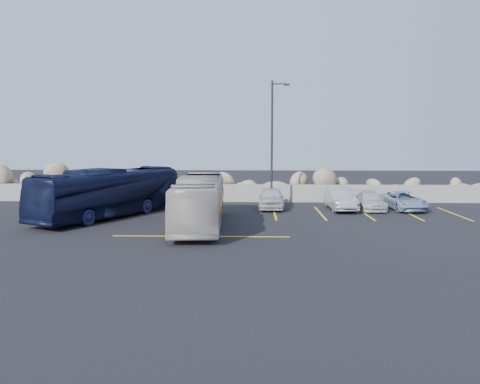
{
  "coord_description": "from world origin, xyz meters",
  "views": [
    {
      "loc": [
        1.43,
        -20.41,
        4.37
      ],
      "look_at": [
        0.65,
        4.0,
        1.59
      ],
      "focal_mm": 35.0,
      "sensor_mm": 36.0,
      "label": 1
    }
  ],
  "objects_px": {
    "lamppost": "(273,140)",
    "car_a": "(271,198)",
    "car_c": "(370,201)",
    "tour_coach": "(109,193)",
    "car_b": "(341,199)",
    "vintage_bus": "(200,201)",
    "car_d": "(404,201)"
  },
  "relations": [
    {
      "from": "tour_coach",
      "to": "car_d",
      "type": "relative_size",
      "value": 2.45
    },
    {
      "from": "car_a",
      "to": "car_b",
      "type": "relative_size",
      "value": 0.96
    },
    {
      "from": "vintage_bus",
      "to": "car_d",
      "type": "xyz_separation_m",
      "value": [
        11.98,
        5.94,
        -0.72
      ]
    },
    {
      "from": "car_a",
      "to": "car_b",
      "type": "distance_m",
      "value": 4.29
    },
    {
      "from": "tour_coach",
      "to": "car_c",
      "type": "bearing_deg",
      "value": 39.1
    },
    {
      "from": "vintage_bus",
      "to": "lamppost",
      "type": "bearing_deg",
      "value": 57.78
    },
    {
      "from": "car_a",
      "to": "car_b",
      "type": "bearing_deg",
      "value": -4.02
    },
    {
      "from": "lamppost",
      "to": "car_a",
      "type": "xyz_separation_m",
      "value": [
        -0.08,
        -0.66,
        -3.63
      ]
    },
    {
      "from": "car_b",
      "to": "car_a",
      "type": "bearing_deg",
      "value": 172.53
    },
    {
      "from": "car_b",
      "to": "car_c",
      "type": "bearing_deg",
      "value": 3.25
    },
    {
      "from": "lamppost",
      "to": "car_b",
      "type": "xyz_separation_m",
      "value": [
        4.19,
        -1.08,
        -3.63
      ]
    },
    {
      "from": "lamppost",
      "to": "car_b",
      "type": "bearing_deg",
      "value": -14.43
    },
    {
      "from": "car_a",
      "to": "car_c",
      "type": "xyz_separation_m",
      "value": [
        6.12,
        -0.26,
        -0.13
      ]
    },
    {
      "from": "lamppost",
      "to": "car_a",
      "type": "height_order",
      "value": "lamppost"
    },
    {
      "from": "car_b",
      "to": "tour_coach",
      "type": "bearing_deg",
      "value": -169.01
    },
    {
      "from": "car_a",
      "to": "car_d",
      "type": "distance_m",
      "value": 8.19
    },
    {
      "from": "car_a",
      "to": "car_c",
      "type": "bearing_deg",
      "value": -0.79
    },
    {
      "from": "tour_coach",
      "to": "car_a",
      "type": "height_order",
      "value": "tour_coach"
    },
    {
      "from": "lamppost",
      "to": "tour_coach",
      "type": "bearing_deg",
      "value": -155.93
    },
    {
      "from": "vintage_bus",
      "to": "car_a",
      "type": "relative_size",
      "value": 2.36
    },
    {
      "from": "lamppost",
      "to": "car_d",
      "type": "relative_size",
      "value": 2.0
    },
    {
      "from": "tour_coach",
      "to": "car_b",
      "type": "bearing_deg",
      "value": 40.02
    },
    {
      "from": "car_c",
      "to": "vintage_bus",
      "type": "bearing_deg",
      "value": -147.59
    },
    {
      "from": "car_d",
      "to": "car_c",
      "type": "bearing_deg",
      "value": 174.96
    },
    {
      "from": "vintage_bus",
      "to": "car_b",
      "type": "xyz_separation_m",
      "value": [
        8.06,
        5.75,
        -0.61
      ]
    },
    {
      "from": "lamppost",
      "to": "car_a",
      "type": "bearing_deg",
      "value": -97.0
    },
    {
      "from": "car_a",
      "to": "car_c",
      "type": "relative_size",
      "value": 1.06
    },
    {
      "from": "car_c",
      "to": "lamppost",
      "type": "bearing_deg",
      "value": 173.0
    },
    {
      "from": "car_d",
      "to": "car_a",
      "type": "bearing_deg",
      "value": 172.59
    },
    {
      "from": "car_d",
      "to": "vintage_bus",
      "type": "bearing_deg",
      "value": -159.45
    },
    {
      "from": "car_a",
      "to": "car_c",
      "type": "height_order",
      "value": "car_a"
    },
    {
      "from": "lamppost",
      "to": "car_a",
      "type": "distance_m",
      "value": 3.69
    }
  ]
}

